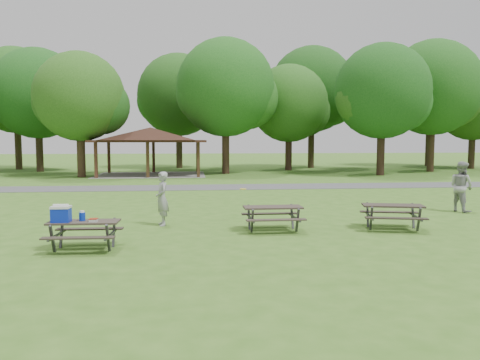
% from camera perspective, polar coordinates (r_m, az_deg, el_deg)
% --- Properties ---
extents(ground, '(160.00, 160.00, 0.00)m').
position_cam_1_polar(ground, '(13.74, -2.44, -6.90)').
color(ground, '#3A671D').
rests_on(ground, ground).
extents(asphalt_path, '(120.00, 3.20, 0.02)m').
position_cam_1_polar(asphalt_path, '(27.58, -4.22, -0.89)').
color(asphalt_path, '#48484A').
rests_on(asphalt_path, ground).
extents(pavilion, '(8.60, 7.01, 3.76)m').
position_cam_1_polar(pavilion, '(37.56, -10.86, 5.26)').
color(pavilion, '#3D2116').
rests_on(pavilion, ground).
extents(tree_row_c, '(8.19, 7.80, 10.67)m').
position_cam_1_polar(tree_row_c, '(44.58, -23.32, 9.36)').
color(tree_row_c, black).
rests_on(tree_row_c, ground).
extents(tree_row_d, '(6.93, 6.60, 9.27)m').
position_cam_1_polar(tree_row_d, '(36.97, -18.84, 9.29)').
color(tree_row_d, '#312116').
rests_on(tree_row_d, ground).
extents(tree_row_e, '(8.40, 8.00, 11.02)m').
position_cam_1_polar(tree_row_e, '(38.76, -1.63, 10.85)').
color(tree_row_e, black).
rests_on(tree_row_e, ground).
extents(tree_row_f, '(7.35, 7.00, 9.55)m').
position_cam_1_polar(tree_row_f, '(42.99, 6.10, 8.98)').
color(tree_row_f, black).
rests_on(tree_row_f, ground).
extents(tree_row_g, '(7.77, 7.40, 10.25)m').
position_cam_1_polar(tree_row_g, '(38.61, 17.06, 9.98)').
color(tree_row_g, black).
rests_on(tree_row_g, ground).
extents(tree_row_h, '(8.61, 8.20, 11.37)m').
position_cam_1_polar(tree_row_h, '(44.41, 22.55, 10.04)').
color(tree_row_h, '#322016').
rests_on(tree_row_h, ground).
extents(tree_row_i, '(7.14, 6.80, 9.52)m').
position_cam_1_polar(tree_row_i, '(50.35, 26.64, 7.98)').
color(tree_row_i, black).
rests_on(tree_row_i, ground).
extents(tree_deep_a, '(8.40, 8.00, 11.38)m').
position_cam_1_polar(tree_deep_a, '(48.87, -25.51, 9.56)').
color(tree_deep_a, '#322416').
rests_on(tree_deep_a, ground).
extents(tree_deep_b, '(8.40, 8.00, 11.13)m').
position_cam_1_polar(tree_deep_b, '(46.64, -7.37, 9.95)').
color(tree_deep_b, '#2E2214').
rests_on(tree_deep_b, ground).
extents(tree_deep_c, '(8.82, 8.40, 11.90)m').
position_cam_1_polar(tree_deep_c, '(47.21, 8.86, 10.55)').
color(tree_deep_c, '#2F2015').
rests_on(tree_deep_c, ground).
extents(tree_deep_d, '(8.40, 8.00, 11.27)m').
position_cam_1_polar(tree_deep_d, '(53.31, 22.24, 9.14)').
color(tree_deep_d, black).
rests_on(tree_deep_d, ground).
extents(picnic_table_near, '(1.81, 1.48, 1.23)m').
position_cam_1_polar(picnic_table_near, '(12.68, -19.29, -4.95)').
color(picnic_table_near, '#332A24').
rests_on(picnic_table_near, ground).
extents(picnic_table_middle, '(1.81, 1.48, 0.78)m').
position_cam_1_polar(picnic_table_middle, '(14.54, 4.02, -3.93)').
color(picnic_table_middle, '#332924').
rests_on(picnic_table_middle, ground).
extents(picnic_table_far, '(2.14, 1.87, 0.80)m').
position_cam_1_polar(picnic_table_far, '(15.52, 18.11, -3.56)').
color(picnic_table_far, '#2D2621').
rests_on(picnic_table_far, ground).
extents(frisbee_in_flight, '(0.28, 0.28, 0.02)m').
position_cam_1_polar(frisbee_in_flight, '(15.99, 0.37, -1.10)').
color(frisbee_in_flight, yellow).
rests_on(frisbee_in_flight, ground).
extents(frisbee_thrower, '(0.58, 0.73, 1.77)m').
position_cam_1_polar(frisbee_thrower, '(15.54, -9.47, -2.26)').
color(frisbee_thrower, gray).
rests_on(frisbee_thrower, ground).
extents(frisbee_catcher, '(1.00, 1.14, 1.97)m').
position_cam_1_polar(frisbee_catcher, '(20.20, 25.37, -0.73)').
color(frisbee_catcher, '#99989B').
rests_on(frisbee_catcher, ground).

